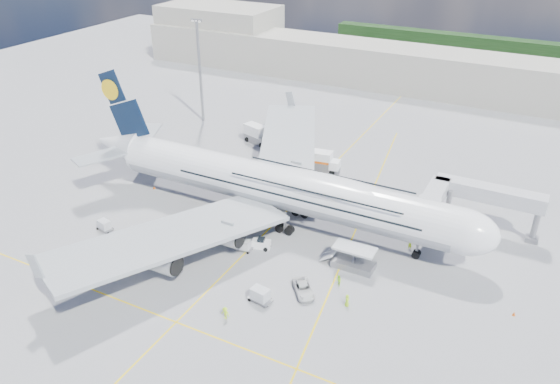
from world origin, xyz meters
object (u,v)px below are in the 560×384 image
at_px(crew_loader, 339,281).
at_px(crew_nose, 410,245).
at_px(cone_wing_right_inner, 192,238).
at_px(cone_wing_right_outer, 134,241).
at_px(crew_van, 347,300).
at_px(catering_truck_outer, 258,135).
at_px(dolly_row_a, 104,225).
at_px(service_van, 303,289).
at_px(cone_nose, 514,314).
at_px(jet_bridge, 467,197).
at_px(crew_wing, 168,255).
at_px(crew_tug, 225,313).
at_px(dolly_back, 135,233).
at_px(cone_tail, 154,187).
at_px(catering_truck_inner, 322,162).
at_px(dolly_row_c, 175,232).
at_px(airliner, 279,186).
at_px(baggage_tug, 261,244).
at_px(cargo_loader, 353,260).
at_px(dolly_nose_near, 243,245).
at_px(cone_wing_left_inner, 257,187).
at_px(light_mast, 200,70).
at_px(dolly_row_b, 173,269).
at_px(dolly_nose_far, 260,295).
at_px(cone_wing_left_outer, 263,161).

bearing_deg(crew_loader, crew_nose, 112.85).
xyz_separation_m(cone_wing_right_inner, cone_wing_right_outer, (-8.06, -5.28, -0.05)).
bearing_deg(crew_van, catering_truck_outer, 12.58).
xyz_separation_m(dolly_row_a, service_van, (37.94, 0.29, -0.26)).
bearing_deg(cone_nose, jet_bridge, 120.61).
distance_m(catering_truck_outer, crew_wing, 48.33).
xyz_separation_m(crew_wing, crew_tug, (15.61, -7.60, 0.09)).
bearing_deg(dolly_row_a, crew_loader, 19.28).
relative_size(dolly_back, crew_van, 1.54).
height_order(crew_loader, cone_tail, crew_loader).
xyz_separation_m(jet_bridge, catering_truck_inner, (-30.71, 10.85, -4.77)).
distance_m(dolly_row_c, crew_wing, 6.68).
height_order(airliner, cone_tail, airliner).
distance_m(baggage_tug, cone_wing_right_inner, 12.06).
xyz_separation_m(cargo_loader, dolly_row_c, (-29.87, -5.63, -0.31)).
height_order(dolly_nose_near, cone_wing_left_inner, dolly_nose_near).
height_order(catering_truck_inner, cone_tail, catering_truck_inner).
xyz_separation_m(cargo_loader, light_mast, (-56.82, 42.11, 11.95)).
relative_size(airliner, dolly_row_b, 24.18).
bearing_deg(cone_nose, light_mast, 152.26).
distance_m(crew_loader, cone_wing_right_inner, 26.66).
bearing_deg(crew_wing, baggage_tug, -22.02).
bearing_deg(cone_nose, airliner, 169.59).
bearing_deg(cone_wing_left_inner, dolly_back, -110.80).
relative_size(dolly_back, dolly_nose_far, 0.80).
bearing_deg(crew_wing, dolly_row_a, 111.12).
bearing_deg(jet_bridge, cone_wing_left_outer, 168.19).
bearing_deg(service_van, catering_truck_outer, 87.31).
xyz_separation_m(light_mast, crew_nose, (63.45, -33.16, -12.37)).
relative_size(dolly_row_a, dolly_nose_near, 1.01).
bearing_deg(cone_wing_right_inner, baggage_tug, 14.53).
distance_m(dolly_row_a, crew_loader, 42.03).
bearing_deg(catering_truck_outer, dolly_row_b, -58.33).
bearing_deg(dolly_row_a, cone_wing_right_outer, 8.25).
xyz_separation_m(light_mast, cone_tail, (12.75, -35.79, -12.90)).
distance_m(airliner, dolly_row_c, 19.36).
relative_size(light_mast, dolly_nose_far, 6.93).
height_order(crew_loader, crew_tug, crew_tug).
relative_size(light_mast, cone_wing_right_outer, 52.29).
xyz_separation_m(airliner, dolly_row_b, (-7.72, -20.88, -6.53)).
height_order(light_mast, service_van, light_mast).
distance_m(dolly_nose_far, crew_nose, 27.49).
relative_size(cargo_loader, crew_wing, 4.89).
bearing_deg(light_mast, crew_nose, -27.59).
xyz_separation_m(dolly_row_a, cone_tail, (-2.07, 15.94, -0.69)).
relative_size(dolly_back, baggage_tug, 0.90).
bearing_deg(cone_wing_right_outer, cone_wing_left_inner, 71.48).
bearing_deg(dolly_back, cone_tail, 112.34).
distance_m(dolly_row_a, cone_wing_right_inner, 15.87).
relative_size(dolly_row_a, catering_truck_inner, 0.42).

